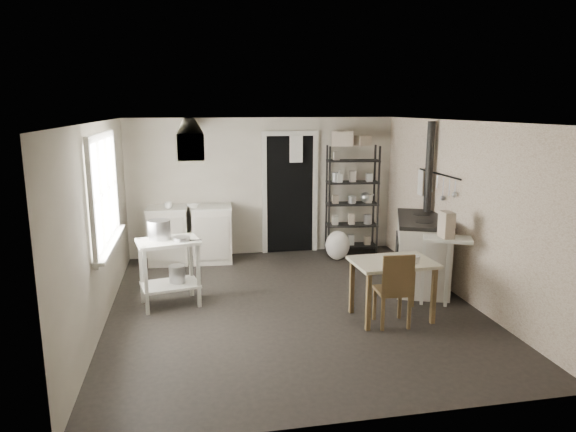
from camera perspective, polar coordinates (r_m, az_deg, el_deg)
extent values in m
plane|color=black|center=(6.60, 0.50, -9.92)|extent=(5.00, 5.00, 0.00)
plane|color=silver|center=(6.13, 0.54, 10.46)|extent=(5.00, 5.00, 0.00)
cube|color=#B9B09D|center=(8.69, -2.74, 3.28)|extent=(4.50, 0.02, 2.30)
cube|color=#B9B09D|center=(3.93, 7.77, -7.61)|extent=(4.50, 0.02, 2.30)
cube|color=#B9B09D|center=(6.24, -20.20, -0.92)|extent=(0.02, 5.00, 2.30)
cube|color=#B9B09D|center=(7.05, 18.74, 0.61)|extent=(0.02, 5.00, 2.30)
cylinder|color=#B0AFB2|center=(6.59, -14.10, -1.74)|extent=(0.32, 0.32, 0.30)
cylinder|color=#B0AFB2|center=(6.46, -11.73, -2.74)|extent=(0.26, 0.26, 0.11)
cylinder|color=#B0AFB2|center=(6.71, -12.21, -6.33)|extent=(0.24, 0.24, 0.22)
imported|color=white|center=(8.23, -10.58, 1.19)|extent=(0.32, 0.32, 0.06)
imported|color=white|center=(8.22, -13.15, 1.21)|extent=(0.17, 0.17, 0.10)
imported|color=white|center=(8.64, 5.70, 4.69)|extent=(0.10, 0.11, 0.21)
cube|color=beige|center=(8.59, 6.06, 8.89)|extent=(0.42, 0.38, 0.24)
cube|color=beige|center=(8.69, 8.14, 8.74)|extent=(0.32, 0.31, 0.16)
cube|color=beige|center=(6.56, 17.18, -1.35)|extent=(0.14, 0.22, 0.32)
imported|color=white|center=(6.06, 14.05, -4.25)|extent=(0.11, 0.11, 0.09)
ellipsoid|color=white|center=(8.48, 5.53, -3.27)|extent=(0.45, 0.40, 0.48)
cylinder|color=white|center=(7.02, 13.04, -8.22)|extent=(0.17, 0.17, 0.16)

